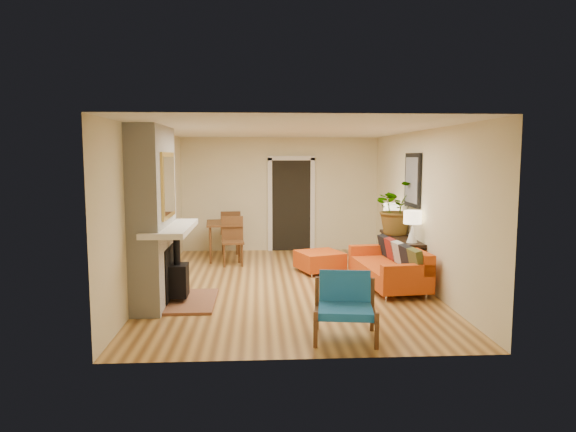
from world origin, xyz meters
name	(u,v)px	position (x,y,z in m)	size (l,w,h in m)	color
room_shell	(309,199)	(0.60, 2.63, 1.24)	(6.50, 6.50, 6.50)	tan
fireplace	(156,220)	(-2.00, -1.00, 1.24)	(1.09, 1.68, 2.60)	white
sofa	(392,266)	(1.72, -0.18, 0.33)	(1.00, 1.99, 0.75)	silver
ottoman	(320,260)	(0.64, 0.92, 0.22)	(0.97, 0.97, 0.39)	silver
blue_chair	(345,302)	(0.53, -2.55, 0.42)	(0.83, 0.81, 0.77)	brown
dining_table	(228,229)	(-1.16, 2.29, 0.63)	(0.86, 1.82, 0.96)	brown
console_table	(401,245)	(2.07, 0.53, 0.58)	(0.34, 1.85, 0.72)	black
lamp_near	(412,223)	(2.07, -0.14, 1.06)	(0.30, 0.30, 0.54)	white
lamp_far	(391,214)	(2.07, 1.24, 1.06)	(0.30, 0.30, 0.54)	white
houseplant	(397,208)	(2.06, 0.78, 1.22)	(0.90, 0.78, 1.00)	#1E5919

